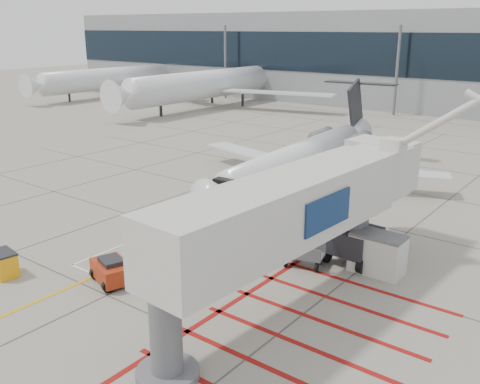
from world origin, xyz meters
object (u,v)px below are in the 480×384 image
Objects in this scene: pushback_tug at (112,270)px; spill_bin at (3,264)px; regional_jet at (287,146)px; jet_bridge at (284,223)px.

spill_bin is (-4.82, -2.77, -0.02)m from pushback_tug.
regional_jet reaches higher than spill_bin.
regional_jet is at bearing 112.71° from pushback_tug.
jet_bridge is 8.90m from pushback_tug.
jet_bridge reaches higher than spill_bin.
jet_bridge is (8.91, -14.14, 0.33)m from regional_jet.
regional_jet is 18.67× the size of spill_bin.
jet_bridge is at bearing -62.33° from regional_jet.
jet_bridge reaches higher than regional_jet.
jet_bridge reaches higher than pushback_tug.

